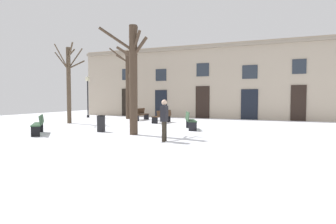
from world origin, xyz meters
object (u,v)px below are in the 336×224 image
(bench_far_corner, at_px, (162,116))
(bench_near_center_tree, at_px, (39,124))
(bench_facing_shops, at_px, (190,120))
(bench_by_litter_bin, at_px, (141,114))
(streetlamp, at_px, (88,92))
(tree_near_facade, at_px, (69,81))
(tree_center, at_px, (133,74))
(tree_left_of_center, at_px, (128,83))
(person_strolling, at_px, (164,118))
(litter_bin, at_px, (101,124))

(bench_far_corner, bearing_deg, bench_near_center_tree, -11.66)
(bench_facing_shops, distance_m, bench_by_litter_bin, 6.92)
(streetlamp, distance_m, bench_facing_shops, 12.14)
(tree_near_facade, height_order, bench_near_center_tree, tree_near_facade)
(tree_center, relative_size, tree_left_of_center, 0.94)
(bench_far_corner, height_order, person_strolling, person_strolling)
(streetlamp, height_order, bench_near_center_tree, streetlamp)
(bench_far_corner, xyz_separation_m, bench_by_litter_bin, (-2.35, 1.37, 0.01))
(bench_near_center_tree, height_order, bench_facing_shops, bench_facing_shops)
(bench_far_corner, relative_size, person_strolling, 1.11)
(bench_far_corner, bearing_deg, tree_center, 20.41)
(bench_facing_shops, bearing_deg, tree_near_facade, 63.38)
(bench_facing_shops, height_order, person_strolling, person_strolling)
(person_strolling, bearing_deg, litter_bin, -117.03)
(tree_center, height_order, bench_facing_shops, tree_center)
(tree_left_of_center, relative_size, bench_near_center_tree, 3.26)
(tree_left_of_center, distance_m, bench_by_litter_bin, 2.98)
(bench_by_litter_bin, relative_size, person_strolling, 1.09)
(tree_left_of_center, height_order, bench_near_center_tree, tree_left_of_center)
(tree_near_facade, height_order, bench_facing_shops, tree_near_facade)
(tree_center, bearing_deg, person_strolling, -32.12)
(litter_bin, xyz_separation_m, bench_by_litter_bin, (-1.56, 7.13, 0.04))
(tree_center, relative_size, person_strolling, 3.17)
(bench_near_center_tree, bearing_deg, tree_center, 69.17)
(litter_bin, xyz_separation_m, bench_near_center_tree, (-2.12, -1.88, 0.07))
(tree_near_facade, xyz_separation_m, bench_near_center_tree, (2.61, -4.97, -2.29))
(tree_near_facade, height_order, litter_bin, tree_near_facade)
(tree_center, xyz_separation_m, person_strolling, (2.13, -1.34, -1.88))
(tree_center, bearing_deg, bench_near_center_tree, -158.68)
(litter_bin, relative_size, bench_facing_shops, 0.51)
(bench_near_center_tree, bearing_deg, bench_facing_shops, 85.82)
(bench_facing_shops, bearing_deg, tree_center, 125.29)
(bench_far_corner, bearing_deg, person_strolling, 33.44)
(bench_far_corner, bearing_deg, litter_bin, 1.37)
(bench_facing_shops, height_order, bench_by_litter_bin, bench_facing_shops)
(tree_near_facade, distance_m, streetlamp, 5.43)
(tree_near_facade, distance_m, bench_far_corner, 6.55)
(tree_center, distance_m, bench_facing_shops, 4.16)
(litter_bin, height_order, bench_by_litter_bin, bench_by_litter_bin)
(tree_near_facade, distance_m, litter_bin, 6.11)
(tree_near_facade, height_order, bench_by_litter_bin, tree_near_facade)
(tree_left_of_center, bearing_deg, tree_near_facade, -108.53)
(litter_bin, bearing_deg, bench_by_litter_bin, 102.37)
(tree_left_of_center, height_order, bench_far_corner, tree_left_of_center)
(tree_near_facade, relative_size, bench_by_litter_bin, 2.96)
(tree_near_facade, distance_m, person_strolling, 10.18)
(bench_facing_shops, distance_m, bench_far_corner, 4.26)
(tree_near_facade, bearing_deg, streetlamp, 115.76)
(streetlamp, height_order, bench_far_corner, streetlamp)
(streetlamp, bearing_deg, tree_center, -42.23)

